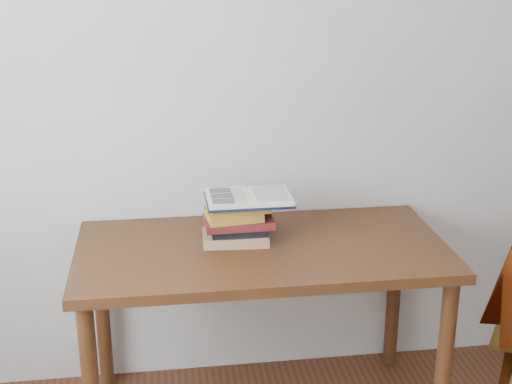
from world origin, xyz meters
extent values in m
cube|color=beige|center=(0.00, 1.75, 1.30)|extent=(3.50, 0.04, 2.60)
cube|color=#452D11|center=(0.02, 1.38, 0.73)|extent=(1.40, 0.70, 0.04)
cylinder|color=#452D11|center=(0.66, 1.09, 0.36)|extent=(0.06, 0.06, 0.71)
cylinder|color=#452D11|center=(-0.62, 1.67, 0.36)|extent=(0.06, 0.06, 0.71)
cylinder|color=#452D11|center=(0.66, 1.67, 0.36)|extent=(0.06, 0.06, 0.71)
cube|color=olive|center=(-0.07, 1.43, 0.77)|extent=(0.26, 0.16, 0.04)
cube|color=black|center=(-0.06, 1.44, 0.80)|extent=(0.21, 0.14, 0.03)
cube|color=maroon|center=(-0.06, 1.43, 0.83)|extent=(0.26, 0.16, 0.03)
cube|color=#B47329|center=(-0.08, 1.43, 0.86)|extent=(0.22, 0.17, 0.03)
cube|color=#B47329|center=(-0.06, 1.45, 0.89)|extent=(0.23, 0.18, 0.03)
cube|color=black|center=(-0.02, 1.46, 0.91)|extent=(0.33, 0.23, 0.01)
cube|color=beige|center=(-0.10, 1.46, 0.92)|extent=(0.16, 0.22, 0.01)
cube|color=beige|center=(0.06, 1.46, 0.92)|extent=(0.16, 0.22, 0.01)
cylinder|color=beige|center=(-0.02, 1.46, 0.92)|extent=(0.01, 0.22, 0.01)
cube|color=black|center=(-0.12, 1.52, 0.93)|extent=(0.08, 0.05, 0.00)
cube|color=black|center=(-0.12, 1.46, 0.93)|extent=(0.08, 0.05, 0.00)
cube|color=black|center=(-0.12, 1.40, 0.93)|extent=(0.08, 0.05, 0.00)
cube|color=silver|center=(-0.05, 1.46, 0.93)|extent=(0.04, 0.18, 0.00)
cube|color=silver|center=(0.07, 1.46, 0.93)|extent=(0.13, 0.18, 0.00)
camera|label=1|loc=(-0.35, -1.08, 1.83)|focal=50.00mm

